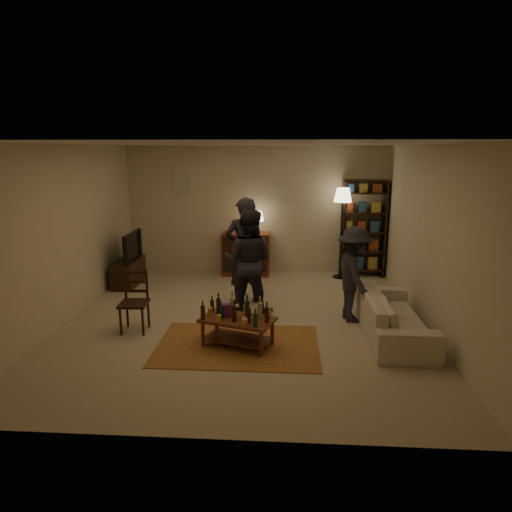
# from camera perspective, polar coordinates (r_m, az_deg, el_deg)

# --- Properties ---
(floor) EXTENTS (6.00, 6.00, 0.00)m
(floor) POSITION_cam_1_polar(r_m,az_deg,el_deg) (7.22, -1.59, -8.09)
(floor) COLOR #C6B793
(floor) RESTS_ON ground
(room_shell) EXTENTS (6.00, 6.00, 6.00)m
(room_shell) POSITION_cam_1_polar(r_m,az_deg,el_deg) (9.79, -3.84, 8.46)
(room_shell) COLOR beige
(room_shell) RESTS_ON ground
(rug) EXTENTS (2.20, 1.50, 0.01)m
(rug) POSITION_cam_1_polar(r_m,az_deg,el_deg) (6.37, -2.29, -11.08)
(rug) COLOR maroon
(rug) RESTS_ON ground
(coffee_table) EXTENTS (1.09, 0.81, 0.74)m
(coffee_table) POSITION_cam_1_polar(r_m,az_deg,el_deg) (6.23, -2.39, -8.00)
(coffee_table) COLOR brown
(coffee_table) RESTS_ON ground
(dining_chair) EXTENTS (0.41, 0.41, 0.92)m
(dining_chair) POSITION_cam_1_polar(r_m,az_deg,el_deg) (6.96, -14.91, -5.20)
(dining_chair) COLOR black
(dining_chair) RESTS_ON ground
(tv_stand) EXTENTS (0.40, 1.00, 1.06)m
(tv_stand) POSITION_cam_1_polar(r_m,az_deg,el_deg) (9.31, -15.70, -1.19)
(tv_stand) COLOR black
(tv_stand) RESTS_ON ground
(dresser) EXTENTS (1.00, 0.50, 1.36)m
(dresser) POSITION_cam_1_polar(r_m,az_deg,el_deg) (9.69, -1.25, 0.42)
(dresser) COLOR maroon
(dresser) RESTS_ON ground
(bookshelf) EXTENTS (0.90, 0.34, 2.02)m
(bookshelf) POSITION_cam_1_polar(r_m,az_deg,el_deg) (9.74, 13.24, 3.49)
(bookshelf) COLOR black
(bookshelf) RESTS_ON ground
(floor_lamp) EXTENTS (0.36, 0.36, 1.86)m
(floor_lamp) POSITION_cam_1_polar(r_m,az_deg,el_deg) (9.41, 10.78, 6.71)
(floor_lamp) COLOR black
(floor_lamp) RESTS_ON ground
(sofa) EXTENTS (0.81, 2.08, 0.61)m
(sofa) POSITION_cam_1_polar(r_m,az_deg,el_deg) (6.89, 16.75, -7.05)
(sofa) COLOR beige
(sofa) RESTS_ON ground
(person_left) EXTENTS (0.75, 0.58, 1.85)m
(person_left) POSITION_cam_1_polar(r_m,az_deg,el_deg) (7.81, -1.40, 0.65)
(person_left) COLOR #222229
(person_left) RESTS_ON ground
(person_right) EXTENTS (0.94, 0.80, 1.71)m
(person_right) POSITION_cam_1_polar(r_m,az_deg,el_deg) (7.34, -0.97, -0.71)
(person_right) COLOR #25242B
(person_right) RESTS_ON ground
(person_by_sofa) EXTENTS (0.72, 1.05, 1.48)m
(person_by_sofa) POSITION_cam_1_polar(r_m,az_deg,el_deg) (7.18, 12.13, -2.26)
(person_by_sofa) COLOR #27262E
(person_by_sofa) RESTS_ON ground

